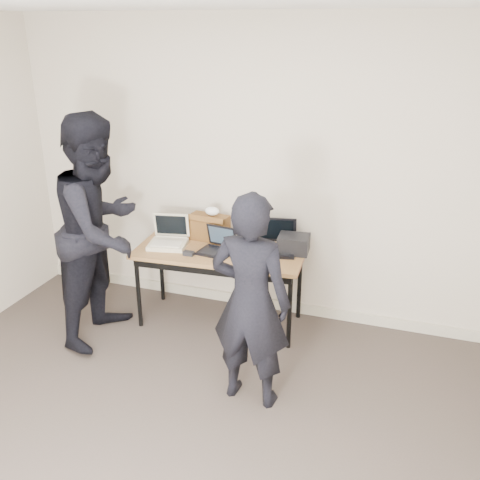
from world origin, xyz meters
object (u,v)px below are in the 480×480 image
at_px(laptop_beige, 169,239).
at_px(person_typist, 250,302).
at_px(laptop_right, 274,243).
at_px(equipment_box, 294,244).
at_px(laptop_center, 217,246).
at_px(person_observer, 101,230).
at_px(leather_satchel, 209,227).
at_px(desk, 219,257).

xyz_separation_m(laptop_beige, person_typist, (1.07, -0.93, 0.03)).
distance_m(laptop_right, equipment_box, 0.18).
xyz_separation_m(laptop_beige, laptop_center, (0.47, -0.00, -0.00)).
bearing_deg(person_observer, person_typist, -106.15).
relative_size(laptop_beige, person_typist, 0.24).
bearing_deg(person_typist, laptop_beige, -37.09).
xyz_separation_m(laptop_center, leather_satchel, (-0.17, 0.24, 0.08)).
xyz_separation_m(laptop_center, person_typist, (0.60, -0.93, 0.03)).
bearing_deg(laptop_right, laptop_beige, -178.54).
bearing_deg(laptop_right, leather_satchel, 165.97).
relative_size(leather_satchel, equipment_box, 1.40).
height_order(laptop_center, person_observer, person_observer).
xyz_separation_m(desk, laptop_beige, (-0.49, -0.01, 0.11)).
bearing_deg(leather_satchel, laptop_beige, -136.85).
bearing_deg(person_typist, person_observer, -14.00).
distance_m(laptop_right, person_typist, 1.14).
height_order(laptop_right, equipment_box, laptop_right).
bearing_deg(person_typist, laptop_right, -79.44).
height_order(desk, leather_satchel, leather_satchel).
height_order(leather_satchel, person_observer, person_observer).
bearing_deg(desk, laptop_beige, 177.65).
bearing_deg(leather_satchel, laptop_center, -49.34).
bearing_deg(person_typist, equipment_box, -88.29).
relative_size(laptop_center, leather_satchel, 0.85).
bearing_deg(person_typist, laptop_center, -53.38).
relative_size(laptop_center, person_typist, 0.20).
bearing_deg(leather_satchel, desk, -46.28).
bearing_deg(equipment_box, laptop_beige, -169.74).
bearing_deg(laptop_center, laptop_right, 31.20).
bearing_deg(laptop_center, desk, 51.00).
height_order(laptop_right, leather_satchel, laptop_right).
bearing_deg(desk, laptop_center, -140.78).
height_order(leather_satchel, person_typist, person_typist).
bearing_deg(person_observer, desk, -60.46).
relative_size(laptop_beige, leather_satchel, 1.03).
bearing_deg(person_observer, leather_satchel, -43.66).
xyz_separation_m(laptop_beige, leather_satchel, (0.31, 0.24, 0.07)).
bearing_deg(desk, laptop_right, 18.81).
height_order(desk, equipment_box, equipment_box).
relative_size(laptop_center, person_observer, 0.16).
distance_m(laptop_right, person_observer, 1.50).
bearing_deg(laptop_beige, laptop_right, 0.84).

